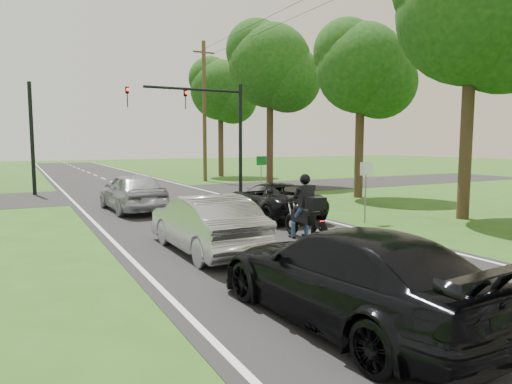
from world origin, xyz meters
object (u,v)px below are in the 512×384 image
at_px(sign_white, 366,177).
at_px(motorcycle_rider, 306,214).
at_px(sign_green, 261,167).
at_px(utility_pole_far, 204,111).
at_px(dark_suv, 273,200).
at_px(silver_suv, 132,192).
at_px(dark_car_behind, 347,275).
at_px(traffic_signal, 209,118).
at_px(silver_sedan, 205,223).

bearing_deg(sign_white, motorcycle_rider, -157.44).
bearing_deg(sign_green, utility_pole_far, 83.27).
xyz_separation_m(dark_suv, sign_green, (2.51, 5.52, 0.93)).
xyz_separation_m(motorcycle_rider, silver_suv, (-3.13, 7.98, 0.05)).
bearing_deg(sign_green, dark_suv, -114.45).
relative_size(dark_car_behind, sign_white, 2.41).
distance_m(utility_pole_far, sign_green, 11.63).
xyz_separation_m(dark_car_behind, sign_green, (6.50, 14.75, 0.84)).
bearing_deg(sign_white, silver_suv, 135.13).
distance_m(silver_suv, sign_white, 9.32).
bearing_deg(traffic_signal, utility_pole_far, 70.32).
xyz_separation_m(motorcycle_rider, sign_green, (3.65, 9.43, 0.84)).
bearing_deg(motorcycle_rider, silver_suv, 114.40).
distance_m(silver_suv, sign_green, 6.98).
height_order(dark_suv, utility_pole_far, utility_pole_far).
bearing_deg(silver_suv, sign_white, 132.40).
bearing_deg(sign_white, silver_sedan, -167.52).
bearing_deg(motorcycle_rider, sign_white, 25.53).
height_order(motorcycle_rider, utility_pole_far, utility_pole_far).
relative_size(motorcycle_rider, dark_car_behind, 0.44).
xyz_separation_m(silver_suv, sign_green, (6.78, 1.45, 0.79)).
bearing_deg(dark_suv, sign_green, -111.87).
bearing_deg(traffic_signal, sign_white, -82.95).
relative_size(dark_suv, sign_white, 2.23).
bearing_deg(utility_pole_far, motorcycle_rider, -103.59).
height_order(dark_car_behind, traffic_signal, traffic_signal).
xyz_separation_m(dark_suv, utility_pole_far, (3.81, 16.54, 4.41)).
bearing_deg(motorcycle_rider, dark_car_behind, -115.24).
relative_size(motorcycle_rider, silver_suv, 0.48).
xyz_separation_m(dark_suv, traffic_signal, (0.95, 8.53, 3.47)).
bearing_deg(silver_suv, dark_car_behind, 88.49).
bearing_deg(utility_pole_far, dark_suv, -102.97).
bearing_deg(traffic_signal, dark_suv, -96.32).
bearing_deg(motorcycle_rider, sign_green, 71.84).
distance_m(silver_sedan, utility_pole_far, 22.41).
bearing_deg(traffic_signal, silver_suv, -139.43).
bearing_deg(dark_car_behind, dark_suv, -116.70).
distance_m(dark_car_behind, utility_pole_far, 27.27).
height_order(motorcycle_rider, dark_car_behind, motorcycle_rider).
height_order(sign_white, sign_green, same).
distance_m(motorcycle_rider, traffic_signal, 13.07).
height_order(silver_suv, utility_pole_far, utility_pole_far).
distance_m(silver_suv, utility_pole_far, 15.46).
bearing_deg(sign_white, dark_suv, 132.90).
bearing_deg(silver_sedan, dark_car_behind, 91.57).
relative_size(dark_car_behind, utility_pole_far, 0.51).
bearing_deg(silver_suv, silver_sedan, 87.55).
distance_m(silver_suv, traffic_signal, 7.63).
height_order(dark_suv, traffic_signal, traffic_signal).
relative_size(silver_suv, traffic_signal, 0.73).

